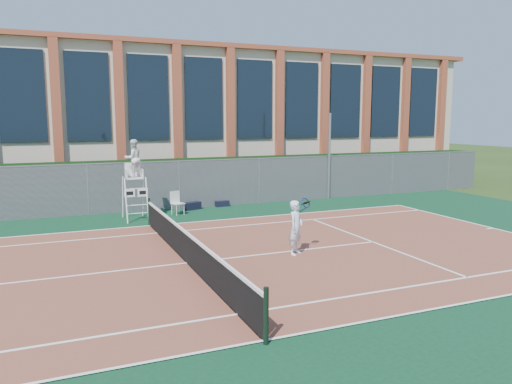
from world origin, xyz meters
name	(u,v)px	position (x,y,z in m)	size (l,w,h in m)	color
ground	(187,264)	(0.00, 0.00, 0.00)	(120.00, 120.00, 0.00)	#233814
apron	(179,255)	(0.00, 1.00, 0.01)	(36.00, 20.00, 0.01)	#0B331D
tennis_court	(187,263)	(0.00, 0.00, 0.02)	(23.77, 10.97, 0.02)	brown
tennis_net	(187,246)	(0.00, 0.00, 0.54)	(0.10, 11.30, 1.10)	black
fence	(135,188)	(0.00, 8.80, 1.10)	(40.00, 0.06, 2.20)	#595E60
hedge	(131,184)	(0.00, 10.00, 1.10)	(40.00, 1.40, 2.20)	black
building	(108,119)	(0.00, 17.95, 4.15)	(45.00, 10.60, 8.22)	beige
steel_pole	(329,156)	(9.89, 8.70, 2.21)	(0.12, 0.12, 4.43)	#9EA0A5
umpire_chair	(133,161)	(-0.31, 7.04, 2.44)	(0.93, 1.44, 3.34)	white
plastic_chair	(176,201)	(1.53, 7.47, 0.61)	(0.60, 0.60, 1.01)	silver
sports_bag_near	(192,206)	(2.46, 8.32, 0.18)	(0.81, 0.32, 0.34)	black
sports_bag_far	(222,204)	(4.01, 8.60, 0.14)	(0.65, 0.28, 0.26)	black
tennis_player	(296,227)	(3.31, -0.36, 0.87)	(0.99, 0.78, 1.68)	white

